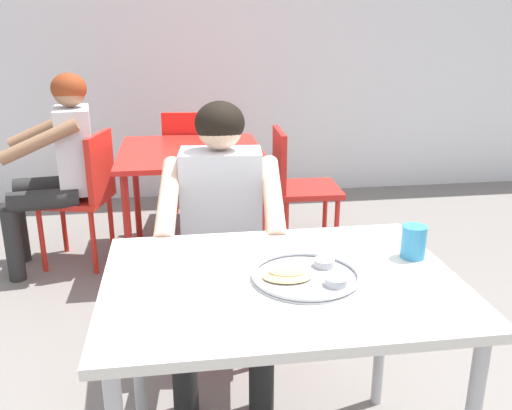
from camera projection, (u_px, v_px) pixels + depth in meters
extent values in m
cube|color=silver|center=(281.00, 282.00, 1.67)|extent=(1.06, 0.79, 0.03)
cylinder|color=#B2B2B7|center=(137.00, 343.00, 2.03)|extent=(0.04, 0.04, 0.73)
cylinder|color=#B2B2B7|center=(382.00, 324.00, 2.16)|extent=(0.04, 0.04, 0.73)
cylinder|color=#B7BABF|center=(306.00, 278.00, 1.65)|extent=(0.33, 0.33, 0.01)
torus|color=#B7BABF|center=(306.00, 275.00, 1.65)|extent=(0.33, 0.33, 0.01)
cylinder|color=#B2B5BA|center=(336.00, 281.00, 1.60)|extent=(0.07, 0.07, 0.02)
cylinder|color=#C65119|center=(336.00, 280.00, 1.60)|extent=(0.06, 0.06, 0.01)
cylinder|color=#B2B5BA|center=(324.00, 263.00, 1.72)|extent=(0.07, 0.07, 0.02)
cylinder|color=maroon|center=(324.00, 261.00, 1.72)|extent=(0.06, 0.06, 0.01)
ellipsoid|color=tan|center=(287.00, 276.00, 1.64)|extent=(0.16, 0.11, 0.01)
ellipsoid|color=tan|center=(286.00, 272.00, 1.65)|extent=(0.11, 0.08, 0.01)
cylinder|color=#338CBF|center=(414.00, 242.00, 1.79)|extent=(0.08, 0.08, 0.11)
cylinder|color=#593319|center=(414.00, 232.00, 1.78)|extent=(0.07, 0.07, 0.02)
cube|color=red|center=(222.00, 268.00, 2.52)|extent=(0.44, 0.42, 0.04)
cube|color=red|center=(221.00, 208.00, 2.61)|extent=(0.39, 0.07, 0.42)
cylinder|color=red|center=(259.00, 327.00, 2.45)|extent=(0.03, 0.03, 0.40)
cylinder|color=red|center=(186.00, 329.00, 2.43)|extent=(0.03, 0.03, 0.40)
cylinder|color=red|center=(256.00, 295.00, 2.74)|extent=(0.03, 0.03, 0.40)
cylinder|color=red|center=(190.00, 296.00, 2.72)|extent=(0.03, 0.03, 0.40)
cylinder|color=#242424|center=(262.00, 363.00, 2.16)|extent=(0.10, 0.10, 0.44)
cylinder|color=#242424|center=(259.00, 280.00, 2.27)|extent=(0.16, 0.41, 0.12)
cylinder|color=#242424|center=(184.00, 365.00, 2.15)|extent=(0.10, 0.10, 0.44)
cylinder|color=#242424|center=(185.00, 282.00, 2.25)|extent=(0.16, 0.41, 0.12)
cube|color=silver|center=(222.00, 207.00, 2.37)|extent=(0.36, 0.23, 0.50)
cylinder|color=beige|center=(273.00, 197.00, 2.18)|extent=(0.12, 0.46, 0.25)
cylinder|color=beige|center=(168.00, 199.00, 2.16)|extent=(0.12, 0.46, 0.25)
sphere|color=beige|center=(220.00, 127.00, 2.26)|extent=(0.19, 0.19, 0.19)
ellipsoid|color=black|center=(220.00, 123.00, 2.26)|extent=(0.21, 0.20, 0.18)
cube|color=red|center=(191.00, 152.00, 3.47)|extent=(0.89, 0.96, 0.03)
cylinder|color=#AD1E18|center=(128.00, 233.00, 3.14)|extent=(0.04, 0.04, 0.69)
cylinder|color=#AD1E18|center=(261.00, 226.00, 3.25)|extent=(0.04, 0.04, 0.69)
cylinder|color=#AD1E18|center=(136.00, 190.00, 3.93)|extent=(0.04, 0.04, 0.69)
cylinder|color=#AD1E18|center=(244.00, 186.00, 4.03)|extent=(0.04, 0.04, 0.69)
cube|color=red|center=(74.00, 198.00, 3.47)|extent=(0.49, 0.48, 0.04)
cube|color=red|center=(100.00, 166.00, 3.38)|extent=(0.12, 0.37, 0.40)
cylinder|color=red|center=(42.00, 240.00, 3.41)|extent=(0.03, 0.03, 0.41)
cylinder|color=red|center=(64.00, 223.00, 3.70)|extent=(0.03, 0.03, 0.41)
cylinder|color=red|center=(93.00, 242.00, 3.38)|extent=(0.03, 0.03, 0.41)
cylinder|color=red|center=(111.00, 224.00, 3.68)|extent=(0.03, 0.03, 0.41)
cube|color=red|center=(307.00, 189.00, 3.61)|extent=(0.42, 0.42, 0.04)
cube|color=red|center=(279.00, 159.00, 3.53)|extent=(0.05, 0.39, 0.38)
cylinder|color=red|center=(325.00, 214.00, 3.86)|extent=(0.03, 0.03, 0.43)
cylinder|color=red|center=(336.00, 230.00, 3.55)|extent=(0.03, 0.03, 0.43)
cylinder|color=red|center=(279.00, 215.00, 3.82)|extent=(0.03, 0.03, 0.43)
cylinder|color=red|center=(286.00, 232.00, 3.51)|extent=(0.03, 0.03, 0.43)
cube|color=red|center=(194.00, 167.00, 4.23)|extent=(0.46, 0.48, 0.04)
cube|color=red|center=(190.00, 143.00, 3.96)|extent=(0.40, 0.08, 0.43)
cylinder|color=red|center=(176.00, 188.00, 4.46)|extent=(0.03, 0.03, 0.41)
cylinder|color=red|center=(217.00, 188.00, 4.47)|extent=(0.03, 0.03, 0.41)
cylinder|color=red|center=(170.00, 202.00, 4.13)|extent=(0.03, 0.03, 0.41)
cylinder|color=red|center=(215.00, 202.00, 4.14)|extent=(0.03, 0.03, 0.41)
cylinder|color=#292929|center=(13.00, 245.00, 3.29)|extent=(0.10, 0.10, 0.45)
cylinder|color=#292929|center=(44.00, 200.00, 3.26)|extent=(0.41, 0.17, 0.12)
cylinder|color=#292929|center=(19.00, 228.00, 3.56)|extent=(0.10, 0.10, 0.45)
cylinder|color=#292929|center=(47.00, 186.00, 3.53)|extent=(0.41, 0.17, 0.12)
cube|color=silver|center=(75.00, 150.00, 3.36)|extent=(0.24, 0.36, 0.51)
cylinder|color=#996B4C|center=(39.00, 142.00, 3.10)|extent=(0.46, 0.14, 0.25)
cylinder|color=#996B4C|center=(44.00, 129.00, 3.47)|extent=(0.46, 0.14, 0.25)
sphere|color=#996B4C|center=(69.00, 91.00, 3.25)|extent=(0.19, 0.19, 0.19)
ellipsoid|color=maroon|center=(69.00, 88.00, 3.25)|extent=(0.21, 0.20, 0.18)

